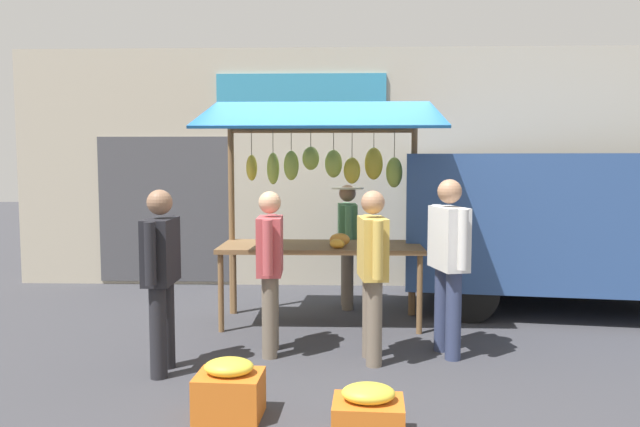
{
  "coord_description": "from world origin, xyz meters",
  "views": [
    {
      "loc": [
        -0.22,
        6.66,
        1.79
      ],
      "look_at": [
        0.0,
        0.3,
        1.25
      ],
      "focal_mm": 34.23,
      "sensor_mm": 36.0,
      "label": 1
    }
  ],
  "objects_px": {
    "shopper_with_shopping_bag": "(270,262)",
    "produce_crate_near": "(229,390)",
    "shopper_in_grey_tee": "(372,265)",
    "produce_crate_side": "(368,414)",
    "market_stall": "(323,181)",
    "shopper_with_ponytail": "(448,254)",
    "parked_van": "(580,217)",
    "shopper_in_striped_shirt": "(161,269)",
    "vendor_with_sunhat": "(347,237)"
  },
  "relations": [
    {
      "from": "shopper_with_ponytail",
      "to": "shopper_in_striped_shirt",
      "type": "bearing_deg",
      "value": 89.49
    },
    {
      "from": "parked_van",
      "to": "market_stall",
      "type": "bearing_deg",
      "value": 20.55
    },
    {
      "from": "shopper_with_shopping_bag",
      "to": "shopper_in_grey_tee",
      "type": "bearing_deg",
      "value": -103.97
    },
    {
      "from": "shopper_in_grey_tee",
      "to": "produce_crate_side",
      "type": "xyz_separation_m",
      "value": [
        0.1,
        1.55,
        -0.71
      ]
    },
    {
      "from": "produce_crate_near",
      "to": "shopper_with_shopping_bag",
      "type": "bearing_deg",
      "value": -94.99
    },
    {
      "from": "shopper_in_striped_shirt",
      "to": "produce_crate_side",
      "type": "bearing_deg",
      "value": -126.11
    },
    {
      "from": "shopper_in_striped_shirt",
      "to": "shopper_with_ponytail",
      "type": "xyz_separation_m",
      "value": [
        -2.5,
        -0.56,
        0.05
      ]
    },
    {
      "from": "market_stall",
      "to": "produce_crate_side",
      "type": "height_order",
      "value": "market_stall"
    },
    {
      "from": "shopper_with_shopping_bag",
      "to": "shopper_with_ponytail",
      "type": "height_order",
      "value": "shopper_with_ponytail"
    },
    {
      "from": "parked_van",
      "to": "produce_crate_near",
      "type": "distance_m",
      "value": 5.0
    },
    {
      "from": "vendor_with_sunhat",
      "to": "produce_crate_near",
      "type": "bearing_deg",
      "value": -17.15
    },
    {
      "from": "vendor_with_sunhat",
      "to": "parked_van",
      "type": "relative_size",
      "value": 0.33
    },
    {
      "from": "shopper_with_ponytail",
      "to": "produce_crate_near",
      "type": "height_order",
      "value": "shopper_with_ponytail"
    },
    {
      "from": "shopper_in_grey_tee",
      "to": "parked_van",
      "type": "relative_size",
      "value": 0.33
    },
    {
      "from": "vendor_with_sunhat",
      "to": "shopper_in_striped_shirt",
      "type": "xyz_separation_m",
      "value": [
        1.59,
        2.4,
        0.02
      ]
    },
    {
      "from": "produce_crate_near",
      "to": "market_stall",
      "type": "bearing_deg",
      "value": -102.64
    },
    {
      "from": "vendor_with_sunhat",
      "to": "produce_crate_side",
      "type": "distance_m",
      "value": 3.67
    },
    {
      "from": "shopper_in_grey_tee",
      "to": "shopper_with_shopping_bag",
      "type": "bearing_deg",
      "value": 72.75
    },
    {
      "from": "parked_van",
      "to": "shopper_in_grey_tee",
      "type": "bearing_deg",
      "value": 46.2
    },
    {
      "from": "market_stall",
      "to": "shopper_in_striped_shirt",
      "type": "distance_m",
      "value": 2.27
    },
    {
      "from": "market_stall",
      "to": "shopper_with_ponytail",
      "type": "relative_size",
      "value": 1.53
    },
    {
      "from": "shopper_with_shopping_bag",
      "to": "produce_crate_near",
      "type": "distance_m",
      "value": 1.59
    },
    {
      "from": "parked_van",
      "to": "shopper_in_striped_shirt",
      "type": "bearing_deg",
      "value": 36.66
    },
    {
      "from": "shopper_in_striped_shirt",
      "to": "shopper_with_ponytail",
      "type": "bearing_deg",
      "value": -78.15
    },
    {
      "from": "market_stall",
      "to": "produce_crate_near",
      "type": "distance_m",
      "value": 3.0
    },
    {
      "from": "shopper_in_grey_tee",
      "to": "shopper_in_striped_shirt",
      "type": "relative_size",
      "value": 0.99
    },
    {
      "from": "shopper_with_shopping_bag",
      "to": "shopper_with_ponytail",
      "type": "bearing_deg",
      "value": -91.97
    },
    {
      "from": "market_stall",
      "to": "shopper_with_shopping_bag",
      "type": "bearing_deg",
      "value": 68.62
    },
    {
      "from": "produce_crate_side",
      "to": "shopper_in_grey_tee",
      "type": "bearing_deg",
      "value": -93.71
    },
    {
      "from": "shopper_with_shopping_bag",
      "to": "produce_crate_near",
      "type": "height_order",
      "value": "shopper_with_shopping_bag"
    },
    {
      "from": "market_stall",
      "to": "shopper_in_striped_shirt",
      "type": "relative_size",
      "value": 1.6
    },
    {
      "from": "shopper_in_grey_tee",
      "to": "produce_crate_side",
      "type": "distance_m",
      "value": 1.71
    },
    {
      "from": "shopper_with_ponytail",
      "to": "shopper_with_shopping_bag",
      "type": "bearing_deg",
      "value": 77.34
    },
    {
      "from": "market_stall",
      "to": "shopper_in_grey_tee",
      "type": "height_order",
      "value": "market_stall"
    },
    {
      "from": "vendor_with_sunhat",
      "to": "shopper_in_grey_tee",
      "type": "height_order",
      "value": "shopper_in_grey_tee"
    },
    {
      "from": "parked_van",
      "to": "produce_crate_side",
      "type": "xyz_separation_m",
      "value": [
        2.7,
        3.6,
        -0.96
      ]
    },
    {
      "from": "shopper_with_shopping_bag",
      "to": "produce_crate_side",
      "type": "distance_m",
      "value": 2.05
    },
    {
      "from": "parked_van",
      "to": "produce_crate_near",
      "type": "xyz_separation_m",
      "value": [
        3.66,
        3.29,
        -0.93
      ]
    },
    {
      "from": "shopper_in_grey_tee",
      "to": "produce_crate_near",
      "type": "xyz_separation_m",
      "value": [
        1.06,
        1.24,
        -0.68
      ]
    },
    {
      "from": "market_stall",
      "to": "produce_crate_near",
      "type": "xyz_separation_m",
      "value": [
        0.58,
        2.6,
        -1.38
      ]
    },
    {
      "from": "shopper_with_shopping_bag",
      "to": "produce_crate_near",
      "type": "bearing_deg",
      "value": 172.5
    },
    {
      "from": "shopper_in_grey_tee",
      "to": "shopper_with_shopping_bag",
      "type": "relative_size",
      "value": 1.01
    },
    {
      "from": "shopper_in_striped_shirt",
      "to": "produce_crate_near",
      "type": "xyz_separation_m",
      "value": [
        -0.73,
        0.88,
        -0.7
      ]
    },
    {
      "from": "shopper_with_shopping_bag",
      "to": "shopper_in_striped_shirt",
      "type": "bearing_deg",
      "value": 120.08
    },
    {
      "from": "shopper_with_shopping_bag",
      "to": "parked_van",
      "type": "xyz_separation_m",
      "value": [
        -3.53,
        -1.86,
        0.26
      ]
    },
    {
      "from": "shopper_with_ponytail",
      "to": "parked_van",
      "type": "xyz_separation_m",
      "value": [
        -1.89,
        -1.84,
        0.18
      ]
    },
    {
      "from": "produce_crate_near",
      "to": "shopper_with_ponytail",
      "type": "bearing_deg",
      "value": -140.71
    },
    {
      "from": "shopper_with_shopping_bag",
      "to": "parked_van",
      "type": "distance_m",
      "value": 4.0
    },
    {
      "from": "market_stall",
      "to": "produce_crate_side",
      "type": "distance_m",
      "value": 3.26
    },
    {
      "from": "shopper_in_striped_shirt",
      "to": "parked_van",
      "type": "height_order",
      "value": "parked_van"
    }
  ]
}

